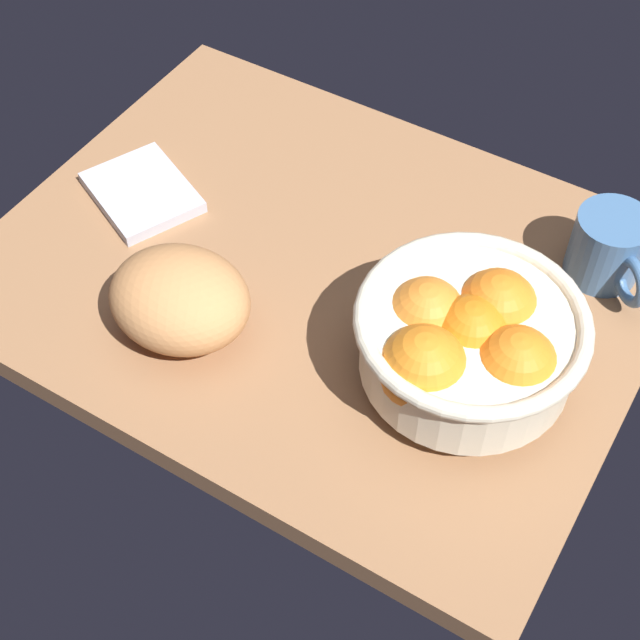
{
  "coord_description": "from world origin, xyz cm",
  "views": [
    {
      "loc": [
        -35.1,
        57.39,
        74.7
      ],
      "look_at": [
        -5.82,
        9.18,
        5.0
      ],
      "focal_mm": 52.87,
      "sensor_mm": 36.0,
      "label": 1
    }
  ],
  "objects_px": {
    "bread_loaf": "(180,299)",
    "napkin_folded": "(142,192)",
    "fruit_bowl": "(467,340)",
    "mug": "(609,249)"
  },
  "relations": [
    {
      "from": "fruit_bowl",
      "to": "bread_loaf",
      "type": "bearing_deg",
      "value": 17.48
    },
    {
      "from": "bread_loaf",
      "to": "napkin_folded",
      "type": "bearing_deg",
      "value": -39.83
    },
    {
      "from": "fruit_bowl",
      "to": "mug",
      "type": "distance_m",
      "value": 0.22
    },
    {
      "from": "napkin_folded",
      "to": "mug",
      "type": "bearing_deg",
      "value": -161.88
    },
    {
      "from": "bread_loaf",
      "to": "mug",
      "type": "distance_m",
      "value": 0.44
    },
    {
      "from": "bread_loaf",
      "to": "napkin_folded",
      "type": "relative_size",
      "value": 1.16
    },
    {
      "from": "bread_loaf",
      "to": "mug",
      "type": "xyz_separation_m",
      "value": [
        -0.34,
        -0.29,
        -0.0
      ]
    },
    {
      "from": "bread_loaf",
      "to": "mug",
      "type": "height_order",
      "value": "bread_loaf"
    },
    {
      "from": "napkin_folded",
      "to": "fruit_bowl",
      "type": "bearing_deg",
      "value": 174.07
    },
    {
      "from": "napkin_folded",
      "to": "mug",
      "type": "relative_size",
      "value": 1.24
    }
  ]
}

